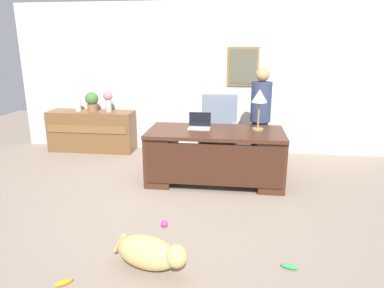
# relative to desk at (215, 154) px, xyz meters

# --- Properties ---
(ground_plane) EXTENTS (12.00, 12.00, 0.00)m
(ground_plane) POSITION_rel_desk_xyz_m (-0.38, -0.93, -0.42)
(ground_plane) COLOR gray
(back_wall) EXTENTS (7.00, 0.16, 2.70)m
(back_wall) POSITION_rel_desk_xyz_m (-0.37, 1.67, 0.93)
(back_wall) COLOR silver
(back_wall) RESTS_ON ground_plane
(desk) EXTENTS (1.94, 0.91, 0.77)m
(desk) POSITION_rel_desk_xyz_m (0.00, 0.00, 0.00)
(desk) COLOR #422316
(desk) RESTS_ON ground_plane
(credenza) EXTENTS (1.60, 0.50, 0.76)m
(credenza) POSITION_rel_desk_xyz_m (-2.42, 1.32, -0.04)
(credenza) COLOR brown
(credenza) RESTS_ON ground_plane
(armchair) EXTENTS (0.60, 0.59, 1.14)m
(armchair) POSITION_rel_desk_xyz_m (-0.00, 0.95, 0.08)
(armchair) COLOR slate
(armchair) RESTS_ON ground_plane
(person_standing) EXTENTS (0.32, 0.32, 1.61)m
(person_standing) POSITION_rel_desk_xyz_m (0.67, 0.74, 0.41)
(person_standing) COLOR #262323
(person_standing) RESTS_ON ground_plane
(dog_lying) EXTENTS (0.75, 0.46, 0.30)m
(dog_lying) POSITION_rel_desk_xyz_m (-0.44, -2.14, -0.27)
(dog_lying) COLOR tan
(dog_lying) RESTS_ON ground_plane
(laptop) EXTENTS (0.32, 0.22, 0.22)m
(laptop) POSITION_rel_desk_xyz_m (-0.24, 0.15, 0.41)
(laptop) COLOR #B2B5BA
(laptop) RESTS_ON desk
(desk_lamp) EXTENTS (0.22, 0.22, 0.58)m
(desk_lamp) POSITION_rel_desk_xyz_m (0.60, 0.15, 0.80)
(desk_lamp) COLOR #9E8447
(desk_lamp) RESTS_ON desk
(vase_with_flowers) EXTENTS (0.17, 0.17, 0.38)m
(vase_with_flowers) POSITION_rel_desk_xyz_m (-2.06, 1.32, 0.57)
(vase_with_flowers) COLOR #ACB6AC
(vase_with_flowers) RESTS_ON credenza
(vase_empty) EXTENTS (0.11, 0.11, 0.29)m
(vase_empty) POSITION_rel_desk_xyz_m (-2.66, 1.32, 0.48)
(vase_empty) COLOR silver
(vase_empty) RESTS_ON credenza
(potted_plant) EXTENTS (0.24, 0.24, 0.36)m
(potted_plant) POSITION_rel_desk_xyz_m (-2.38, 1.32, 0.53)
(potted_plant) COLOR brown
(potted_plant) RESTS_ON credenza
(dog_toy_ball) EXTENTS (0.08, 0.08, 0.08)m
(dog_toy_ball) POSITION_rel_desk_xyz_m (-0.47, -1.40, -0.38)
(dog_toy_ball) COLOR #D8338C
(dog_toy_ball) RESTS_ON ground_plane
(dog_toy_bone) EXTENTS (0.16, 0.08, 0.05)m
(dog_toy_bone) POSITION_rel_desk_xyz_m (0.81, -2.00, -0.40)
(dog_toy_bone) COLOR green
(dog_toy_bone) RESTS_ON ground_plane
(dog_toy_plush) EXTENTS (0.15, 0.14, 0.05)m
(dog_toy_plush) POSITION_rel_desk_xyz_m (-1.11, -2.47, -0.40)
(dog_toy_plush) COLOR orange
(dog_toy_plush) RESTS_ON ground_plane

